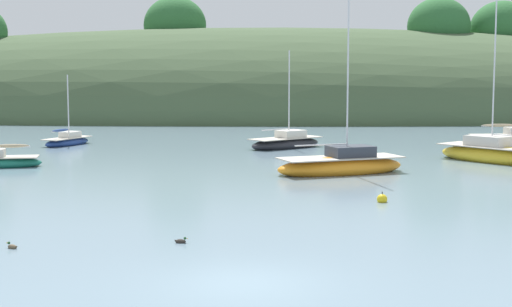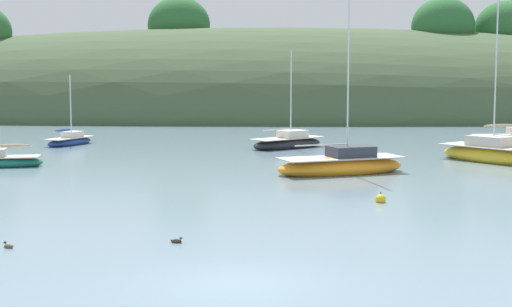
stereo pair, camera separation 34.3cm
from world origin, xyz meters
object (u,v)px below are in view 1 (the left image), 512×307
(sailboat_yellow_far, at_px, (286,143))
(sailboat_red_portside, at_px, (496,154))
(sailboat_blue_center, at_px, (342,165))
(sailboat_grey_yawl, at_px, (67,141))
(mooring_buoy_outer, at_px, (382,199))
(duck_lead, at_px, (181,241))
(duck_lone_left, at_px, (12,247))

(sailboat_yellow_far, bearing_deg, sailboat_red_portside, -33.13)
(sailboat_red_portside, bearing_deg, sailboat_yellow_far, 146.87)
(sailboat_red_portside, distance_m, sailboat_blue_center, 11.16)
(sailboat_grey_yawl, distance_m, mooring_buoy_outer, 31.19)
(sailboat_red_portside, xyz_separation_m, sailboat_blue_center, (-9.83, -5.29, -0.02))
(sailboat_grey_yawl, relative_size, mooring_buoy_outer, 9.89)
(sailboat_grey_yawl, xyz_separation_m, duck_lead, (12.07, -31.94, -0.25))
(sailboat_blue_center, relative_size, duck_lone_left, 26.26)
(sailboat_yellow_far, relative_size, mooring_buoy_outer, 13.19)
(mooring_buoy_outer, relative_size, duck_lead, 1.27)
(duck_lead, bearing_deg, duck_lone_left, -170.84)
(mooring_buoy_outer, height_order, duck_lead, mooring_buoy_outer)
(sailboat_yellow_far, distance_m, duck_lead, 30.44)
(mooring_buoy_outer, xyz_separation_m, duck_lead, (-7.55, -7.70, -0.07))
(sailboat_blue_center, bearing_deg, sailboat_grey_yawl, 141.01)
(sailboat_grey_yawl, bearing_deg, mooring_buoy_outer, -51.01)
(sailboat_grey_yawl, height_order, duck_lone_left, sailboat_grey_yawl)
(mooring_buoy_outer, bearing_deg, sailboat_yellow_far, 98.81)
(sailboat_yellow_far, bearing_deg, duck_lead, -97.68)
(sailboat_red_portside, bearing_deg, sailboat_grey_yawl, 160.88)
(sailboat_grey_yawl, relative_size, sailboat_blue_center, 0.50)
(mooring_buoy_outer, bearing_deg, duck_lone_left, -146.08)
(sailboat_blue_center, distance_m, mooring_buoy_outer, 9.07)
(duck_lead, bearing_deg, sailboat_grey_yawl, 110.70)
(sailboat_blue_center, xyz_separation_m, mooring_buoy_outer, (0.83, -9.03, -0.31))
(sailboat_grey_yawl, distance_m, sailboat_blue_center, 24.18)
(sailboat_yellow_far, bearing_deg, sailboat_grey_yawl, 173.72)
(duck_lead, height_order, duck_lone_left, same)
(mooring_buoy_outer, distance_m, duck_lead, 10.79)
(sailboat_grey_yawl, height_order, sailboat_red_portside, sailboat_red_portside)
(sailboat_red_portside, height_order, mooring_buoy_outer, sailboat_red_portside)
(sailboat_yellow_far, bearing_deg, mooring_buoy_outer, -81.19)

